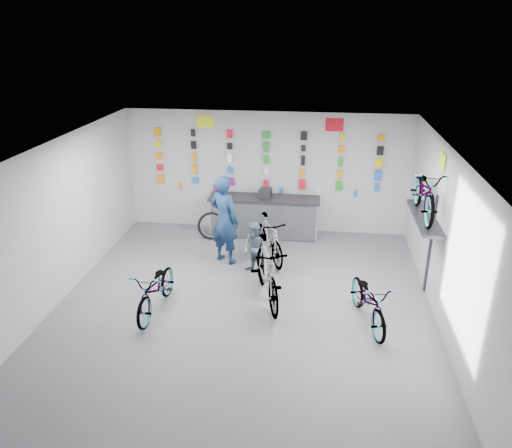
# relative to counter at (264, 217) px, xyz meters

# --- Properties ---
(floor) EXTENTS (8.00, 8.00, 0.00)m
(floor) POSITION_rel_counter_xyz_m (0.00, -3.54, -0.49)
(floor) COLOR #525257
(floor) RESTS_ON ground
(ceiling) EXTENTS (8.00, 8.00, 0.00)m
(ceiling) POSITION_rel_counter_xyz_m (0.00, -3.54, 2.51)
(ceiling) COLOR white
(ceiling) RESTS_ON wall_back
(wall_back) EXTENTS (7.00, 0.00, 7.00)m
(wall_back) POSITION_rel_counter_xyz_m (0.00, 0.46, 1.01)
(wall_back) COLOR #B9B9BB
(wall_back) RESTS_ON floor
(wall_front) EXTENTS (7.00, 0.00, 7.00)m
(wall_front) POSITION_rel_counter_xyz_m (0.00, -7.54, 1.01)
(wall_front) COLOR #B9B9BB
(wall_front) RESTS_ON floor
(wall_left) EXTENTS (0.00, 8.00, 8.00)m
(wall_left) POSITION_rel_counter_xyz_m (-3.50, -3.54, 1.01)
(wall_left) COLOR #B9B9BB
(wall_left) RESTS_ON floor
(wall_right) EXTENTS (0.00, 8.00, 8.00)m
(wall_right) POSITION_rel_counter_xyz_m (3.50, -3.54, 1.01)
(wall_right) COLOR #B9B9BB
(wall_right) RESTS_ON floor
(counter) EXTENTS (2.70, 0.66, 1.00)m
(counter) POSITION_rel_counter_xyz_m (0.00, 0.00, 0.00)
(counter) COLOR black
(counter) RESTS_ON floor
(merch_wall) EXTENTS (5.57, 0.08, 1.55)m
(merch_wall) POSITION_rel_counter_xyz_m (0.11, 0.39, 1.29)
(merch_wall) COLOR orange
(merch_wall) RESTS_ON wall_back
(wall_bracket) EXTENTS (0.39, 1.90, 2.00)m
(wall_bracket) POSITION_rel_counter_xyz_m (3.33, -2.34, 0.98)
(wall_bracket) COLOR #333338
(wall_bracket) RESTS_ON wall_right
(sign_left) EXTENTS (0.42, 0.02, 0.30)m
(sign_left) POSITION_rel_counter_xyz_m (-1.50, 0.44, 2.23)
(sign_left) COLOR #F1FF1F
(sign_left) RESTS_ON wall_back
(sign_right) EXTENTS (0.42, 0.02, 0.30)m
(sign_right) POSITION_rel_counter_xyz_m (1.60, 0.44, 2.23)
(sign_right) COLOR red
(sign_right) RESTS_ON wall_back
(sign_side) EXTENTS (0.02, 0.40, 0.30)m
(sign_side) POSITION_rel_counter_xyz_m (3.48, -2.34, 2.16)
(sign_side) COLOR #F1FF1F
(sign_side) RESTS_ON wall_right
(bike_left) EXTENTS (0.69, 1.75, 0.90)m
(bike_left) POSITION_rel_counter_xyz_m (-1.55, -3.74, -0.04)
(bike_left) COLOR gray
(bike_left) RESTS_ON floor
(bike_center) EXTENTS (1.13, 2.09, 1.21)m
(bike_center) POSITION_rel_counter_xyz_m (0.41, -3.09, 0.12)
(bike_center) COLOR gray
(bike_center) RESTS_ON floor
(bike_right) EXTENTS (1.01, 1.80, 0.90)m
(bike_right) POSITION_rel_counter_xyz_m (2.26, -3.65, -0.04)
(bike_right) COLOR gray
(bike_right) RESTS_ON floor
(bike_service) EXTENTS (1.17, 1.72, 1.01)m
(bike_service) POSITION_rel_counter_xyz_m (0.26, -1.33, 0.02)
(bike_service) COLOR gray
(bike_service) RESTS_ON floor
(bike_wall) EXTENTS (0.63, 1.80, 0.95)m
(bike_wall) POSITION_rel_counter_xyz_m (3.25, -2.34, 1.57)
(bike_wall) COLOR gray
(bike_wall) RESTS_ON wall_bracket
(clerk) EXTENTS (0.86, 0.77, 1.99)m
(clerk) POSITION_rel_counter_xyz_m (-0.69, -1.55, 0.51)
(clerk) COLOR navy
(clerk) RESTS_ON floor
(customer) EXTENTS (0.71, 0.70, 1.16)m
(customer) POSITION_rel_counter_xyz_m (0.04, -2.07, 0.09)
(customer) COLOR #4E5C6C
(customer) RESTS_ON floor
(spare_wheel) EXTENTS (0.71, 0.33, 0.69)m
(spare_wheel) POSITION_rel_counter_xyz_m (-1.25, -0.37, -0.15)
(spare_wheel) COLOR black
(spare_wheel) RESTS_ON floor
(register) EXTENTS (0.31, 0.33, 0.22)m
(register) POSITION_rel_counter_xyz_m (0.03, 0.01, 0.62)
(register) COLOR black
(register) RESTS_ON counter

